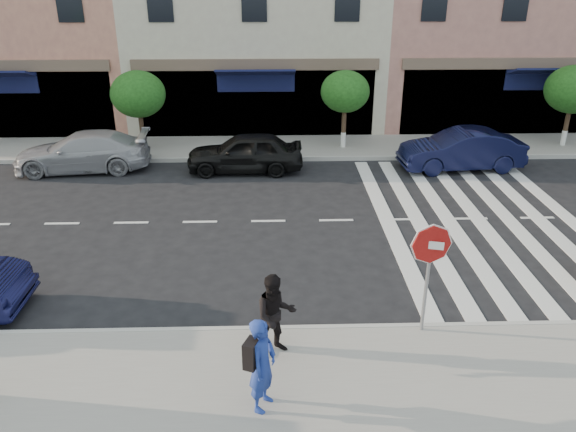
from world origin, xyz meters
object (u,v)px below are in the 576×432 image
at_px(stop_sign, 430,254).
at_px(car_far_mid, 245,152).
at_px(car_far_left, 82,152).
at_px(car_far_right, 461,150).
at_px(walker, 275,315).
at_px(photographer, 263,365).

distance_m(stop_sign, car_far_mid, 10.88).
height_order(car_far_left, car_far_mid, car_far_mid).
bearing_deg(car_far_right, stop_sign, -25.74).
xyz_separation_m(walker, car_far_mid, (-1.01, 10.67, -0.26)).
bearing_deg(stop_sign, photographer, -132.81).
height_order(photographer, walker, photographer).
height_order(stop_sign, car_far_right, stop_sign).
relative_size(stop_sign, car_far_left, 0.49).
bearing_deg(photographer, stop_sign, -35.16).
bearing_deg(car_far_right, walker, -37.26).
xyz_separation_m(walker, car_far_left, (-6.90, 10.97, -0.28)).
bearing_deg(stop_sign, car_far_left, 147.99).
xyz_separation_m(photographer, car_far_mid, (-0.79, 12.11, -0.29)).
bearing_deg(car_far_mid, stop_sign, 21.86).
xyz_separation_m(car_far_mid, car_far_right, (7.86, 0.01, 0.02)).
relative_size(walker, car_far_right, 0.37).
bearing_deg(walker, photographer, -113.27).
relative_size(photographer, walker, 1.03).
relative_size(car_far_left, car_far_right, 1.08).
height_order(photographer, car_far_left, photographer).
relative_size(car_far_mid, car_far_right, 0.94).
bearing_deg(photographer, walker, 13.61).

